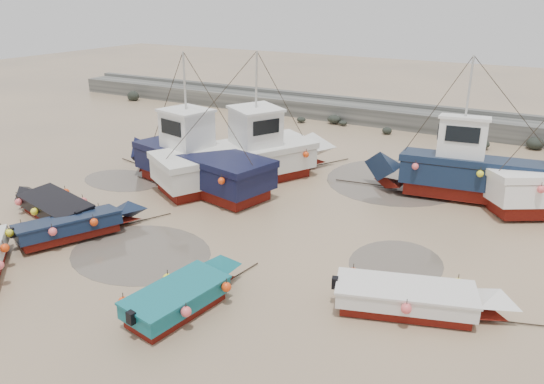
% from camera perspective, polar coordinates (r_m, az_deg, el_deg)
% --- Properties ---
extents(ground, '(120.00, 120.00, 0.00)m').
position_cam_1_polar(ground, '(18.61, -4.51, -7.39)').
color(ground, tan).
rests_on(ground, ground).
extents(seawall, '(60.00, 4.92, 1.50)m').
position_cam_1_polar(seawall, '(37.55, 14.90, 7.58)').
color(seawall, slate).
rests_on(seawall, ground).
extents(puddle_a, '(5.26, 5.26, 0.01)m').
position_cam_1_polar(puddle_a, '(19.67, -13.93, -6.34)').
color(puddle_a, '#5B5247').
rests_on(puddle_a, ground).
extents(puddle_b, '(3.15, 3.15, 0.01)m').
position_cam_1_polar(puddle_b, '(18.88, 13.19, -7.48)').
color(puddle_b, '#5B5247').
rests_on(puddle_b, ground).
extents(puddle_c, '(4.24, 4.24, 0.01)m').
position_cam_1_polar(puddle_c, '(27.27, -15.80, 1.23)').
color(puddle_c, '#5B5247').
rests_on(puddle_c, ground).
extents(puddle_d, '(6.71, 6.71, 0.01)m').
position_cam_1_polar(puddle_d, '(26.91, 13.13, 1.23)').
color(puddle_d, '#5B5247').
rests_on(puddle_d, ground).
extents(dinghy_1, '(3.45, 5.75, 1.43)m').
position_cam_1_polar(dinghy_1, '(21.38, -20.08, -3.17)').
color(dinghy_1, maroon).
rests_on(dinghy_1, ground).
extents(dinghy_2, '(2.26, 5.37, 1.43)m').
position_cam_1_polar(dinghy_2, '(15.95, -9.33, -10.48)').
color(dinghy_2, maroon).
rests_on(dinghy_2, ground).
extents(dinghy_3, '(6.16, 2.91, 1.43)m').
position_cam_1_polar(dinghy_3, '(16.08, 15.46, -10.82)').
color(dinghy_3, maroon).
rests_on(dinghy_3, ground).
extents(dinghy_4, '(6.10, 2.64, 1.43)m').
position_cam_1_polar(dinghy_4, '(23.73, -22.54, -1.15)').
color(dinghy_4, maroon).
rests_on(dinghy_4, ground).
extents(cabin_boat_0, '(10.56, 4.43, 6.22)m').
position_cam_1_polar(cabin_boat_0, '(25.42, -8.50, 3.54)').
color(cabin_boat_0, maroon).
rests_on(cabin_boat_0, ground).
extents(cabin_boat_1, '(6.52, 10.41, 6.22)m').
position_cam_1_polar(cabin_boat_1, '(25.78, -2.68, 3.95)').
color(cabin_boat_1, maroon).
rests_on(cabin_boat_1, ground).
extents(cabin_boat_2, '(10.05, 3.56, 6.22)m').
position_cam_1_polar(cabin_boat_2, '(25.16, 20.10, 2.33)').
color(cabin_boat_2, maroon).
rests_on(cabin_boat_2, ground).
extents(person, '(0.65, 0.48, 1.64)m').
position_cam_1_polar(person, '(25.98, -1.78, 1.06)').
color(person, '#1A1E34').
rests_on(person, ground).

